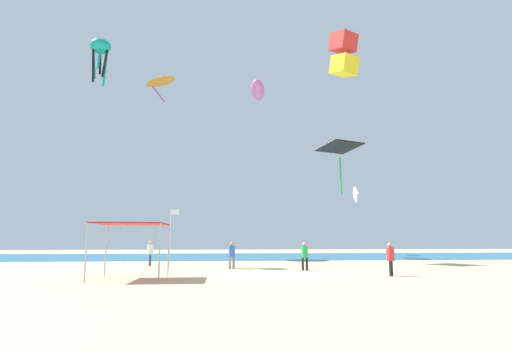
{
  "coord_description": "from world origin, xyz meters",
  "views": [
    {
      "loc": [
        -2.7,
        -21.71,
        1.86
      ],
      "look_at": [
        0.38,
        14.7,
        7.72
      ],
      "focal_mm": 27.89,
      "sensor_mm": 36.0,
      "label": 1
    }
  ],
  "objects_px": {
    "kite_delta_orange": "(160,79)",
    "kite_octopus_teal": "(100,49)",
    "person_leftmost": "(150,251)",
    "canopy_tent": "(132,226)",
    "kite_parafoil_white": "(356,195)",
    "kite_box_red": "(344,54)",
    "kite_diamond_black": "(340,150)",
    "person_rightmost": "(232,253)",
    "kite_inflatable_pink": "(258,90)",
    "person_central": "(305,254)",
    "person_near_tent": "(390,256)",
    "banner_flag": "(171,232)"
  },
  "relations": [
    {
      "from": "kite_parafoil_white",
      "to": "person_leftmost",
      "type": "bearing_deg",
      "value": -37.28
    },
    {
      "from": "kite_octopus_teal",
      "to": "kite_delta_orange",
      "type": "bearing_deg",
      "value": 150.01
    },
    {
      "from": "person_central",
      "to": "kite_inflatable_pink",
      "type": "xyz_separation_m",
      "value": [
        -1.05,
        20.52,
        18.5
      ]
    },
    {
      "from": "canopy_tent",
      "to": "kite_parafoil_white",
      "type": "distance_m",
      "value": 34.97
    },
    {
      "from": "canopy_tent",
      "to": "kite_parafoil_white",
      "type": "bearing_deg",
      "value": 53.11
    },
    {
      "from": "banner_flag",
      "to": "kite_diamond_black",
      "type": "height_order",
      "value": "kite_diamond_black"
    },
    {
      "from": "person_central",
      "to": "person_rightmost",
      "type": "height_order",
      "value": "person_rightmost"
    },
    {
      "from": "person_near_tent",
      "to": "person_central",
      "type": "distance_m",
      "value": 5.5
    },
    {
      "from": "banner_flag",
      "to": "kite_box_red",
      "type": "height_order",
      "value": "kite_box_red"
    },
    {
      "from": "kite_box_red",
      "to": "banner_flag",
      "type": "bearing_deg",
      "value": -37.37
    },
    {
      "from": "kite_diamond_black",
      "to": "canopy_tent",
      "type": "bearing_deg",
      "value": 19.7
    },
    {
      "from": "kite_inflatable_pink",
      "to": "kite_parafoil_white",
      "type": "relative_size",
      "value": 1.43
    },
    {
      "from": "person_leftmost",
      "to": "kite_delta_orange",
      "type": "xyz_separation_m",
      "value": [
        -1.89,
        12.46,
        18.28
      ]
    },
    {
      "from": "person_leftmost",
      "to": "canopy_tent",
      "type": "bearing_deg",
      "value": 174.05
    },
    {
      "from": "banner_flag",
      "to": "kite_octopus_teal",
      "type": "distance_m",
      "value": 16.95
    },
    {
      "from": "person_rightmost",
      "to": "canopy_tent",
      "type": "bearing_deg",
      "value": -163.04
    },
    {
      "from": "person_leftmost",
      "to": "kite_delta_orange",
      "type": "distance_m",
      "value": 22.2
    },
    {
      "from": "banner_flag",
      "to": "kite_parafoil_white",
      "type": "distance_m",
      "value": 27.73
    },
    {
      "from": "person_central",
      "to": "kite_inflatable_pink",
      "type": "bearing_deg",
      "value": -110.55
    },
    {
      "from": "person_rightmost",
      "to": "kite_diamond_black",
      "type": "height_order",
      "value": "kite_diamond_black"
    },
    {
      "from": "person_central",
      "to": "kite_box_red",
      "type": "relative_size",
      "value": 0.48
    },
    {
      "from": "person_leftmost",
      "to": "person_central",
      "type": "bearing_deg",
      "value": -127.81
    },
    {
      "from": "person_near_tent",
      "to": "canopy_tent",
      "type": "bearing_deg",
      "value": 123.47
    },
    {
      "from": "kite_diamond_black",
      "to": "person_leftmost",
      "type": "bearing_deg",
      "value": -11.29
    },
    {
      "from": "canopy_tent",
      "to": "person_leftmost",
      "type": "distance_m",
      "value": 9.96
    },
    {
      "from": "person_rightmost",
      "to": "kite_box_red",
      "type": "distance_m",
      "value": 16.87
    },
    {
      "from": "person_central",
      "to": "banner_flag",
      "type": "bearing_deg",
      "value": -51.71
    },
    {
      "from": "kite_delta_orange",
      "to": "banner_flag",
      "type": "bearing_deg",
      "value": -5.02
    },
    {
      "from": "kite_delta_orange",
      "to": "kite_octopus_teal",
      "type": "height_order",
      "value": "kite_delta_orange"
    },
    {
      "from": "canopy_tent",
      "to": "person_leftmost",
      "type": "bearing_deg",
      "value": 94.53
    },
    {
      "from": "person_near_tent",
      "to": "kite_delta_orange",
      "type": "bearing_deg",
      "value": 67.42
    },
    {
      "from": "person_leftmost",
      "to": "kite_octopus_teal",
      "type": "distance_m",
      "value": 17.58
    },
    {
      "from": "person_leftmost",
      "to": "person_rightmost",
      "type": "distance_m",
      "value": 6.76
    },
    {
      "from": "kite_delta_orange",
      "to": "kite_box_red",
      "type": "bearing_deg",
      "value": 27.5
    },
    {
      "from": "person_central",
      "to": "banner_flag",
      "type": "height_order",
      "value": "banner_flag"
    },
    {
      "from": "person_near_tent",
      "to": "kite_inflatable_pink",
      "type": "xyz_separation_m",
      "value": [
        -4.72,
        24.62,
        18.49
      ]
    },
    {
      "from": "kite_inflatable_pink",
      "to": "person_near_tent",
      "type": "bearing_deg",
      "value": 19.74
    },
    {
      "from": "canopy_tent",
      "to": "kite_delta_orange",
      "type": "xyz_separation_m",
      "value": [
        -2.67,
        22.27,
        16.8
      ]
    },
    {
      "from": "canopy_tent",
      "to": "kite_inflatable_pink",
      "type": "bearing_deg",
      "value": 71.49
    },
    {
      "from": "person_rightmost",
      "to": "kite_inflatable_pink",
      "type": "distance_m",
      "value": 26.52
    },
    {
      "from": "kite_diamond_black",
      "to": "kite_parafoil_white",
      "type": "height_order",
      "value": "kite_diamond_black"
    },
    {
      "from": "person_rightmost",
      "to": "person_leftmost",
      "type": "bearing_deg",
      "value": 114.35
    },
    {
      "from": "kite_delta_orange",
      "to": "kite_diamond_black",
      "type": "bearing_deg",
      "value": 40.57
    },
    {
      "from": "person_rightmost",
      "to": "kite_octopus_teal",
      "type": "distance_m",
      "value": 20.8
    },
    {
      "from": "person_rightmost",
      "to": "kite_inflatable_pink",
      "type": "height_order",
      "value": "kite_inflatable_pink"
    },
    {
      "from": "kite_parafoil_white",
      "to": "person_rightmost",
      "type": "bearing_deg",
      "value": -23.38
    },
    {
      "from": "banner_flag",
      "to": "kite_inflatable_pink",
      "type": "xyz_separation_m",
      "value": [
        7.66,
        15.84,
        17.11
      ]
    },
    {
      "from": "kite_delta_orange",
      "to": "kite_octopus_teal",
      "type": "relative_size",
      "value": 1.06
    },
    {
      "from": "banner_flag",
      "to": "kite_inflatable_pink",
      "type": "height_order",
      "value": "kite_inflatable_pink"
    },
    {
      "from": "canopy_tent",
      "to": "person_rightmost",
      "type": "bearing_deg",
      "value": 51.62
    }
  ]
}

